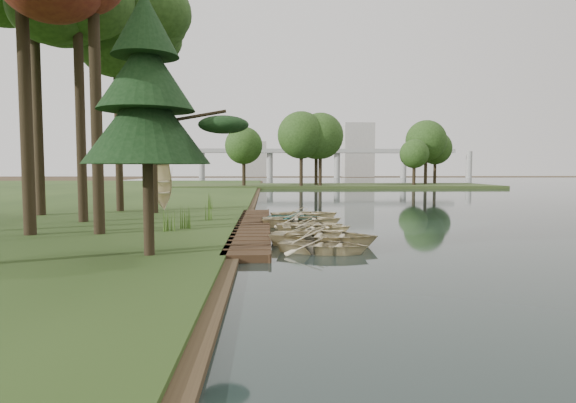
{
  "coord_description": "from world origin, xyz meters",
  "views": [
    {
      "loc": [
        -0.94,
        -22.58,
        2.96
      ],
      "look_at": [
        0.09,
        0.59,
        1.34
      ],
      "focal_mm": 30.0,
      "sensor_mm": 36.0,
      "label": 1
    }
  ],
  "objects_px": {
    "rowboat_0": "(323,243)",
    "pine_tree": "(146,96)",
    "boardwalk": "(253,228)",
    "rowboat_2": "(310,232)",
    "rowboat_1": "(324,235)",
    "stored_rowboat": "(163,205)"
  },
  "relations": [
    {
      "from": "boardwalk",
      "to": "pine_tree",
      "type": "bearing_deg",
      "value": -110.69
    },
    {
      "from": "rowboat_2",
      "to": "pine_tree",
      "type": "xyz_separation_m",
      "value": [
        -5.36,
        -4.52,
        4.76
      ]
    },
    {
      "from": "stored_rowboat",
      "to": "rowboat_2",
      "type": "bearing_deg",
      "value": -111.44
    },
    {
      "from": "rowboat_2",
      "to": "pine_tree",
      "type": "bearing_deg",
      "value": 113.65
    },
    {
      "from": "boardwalk",
      "to": "rowboat_1",
      "type": "relative_size",
      "value": 3.99
    },
    {
      "from": "rowboat_1",
      "to": "stored_rowboat",
      "type": "bearing_deg",
      "value": 48.36
    },
    {
      "from": "boardwalk",
      "to": "stored_rowboat",
      "type": "height_order",
      "value": "stored_rowboat"
    },
    {
      "from": "boardwalk",
      "to": "stored_rowboat",
      "type": "bearing_deg",
      "value": 126.65
    },
    {
      "from": "rowboat_0",
      "to": "stored_rowboat",
      "type": "height_order",
      "value": "stored_rowboat"
    },
    {
      "from": "stored_rowboat",
      "to": "rowboat_0",
      "type": "bearing_deg",
      "value": -117.11
    },
    {
      "from": "boardwalk",
      "to": "rowboat_0",
      "type": "height_order",
      "value": "rowboat_0"
    },
    {
      "from": "boardwalk",
      "to": "rowboat_0",
      "type": "distance_m",
      "value": 6.8
    },
    {
      "from": "rowboat_0",
      "to": "pine_tree",
      "type": "relative_size",
      "value": 0.4
    },
    {
      "from": "boardwalk",
      "to": "pine_tree",
      "type": "distance_m",
      "value": 9.72
    },
    {
      "from": "boardwalk",
      "to": "rowboat_2",
      "type": "distance_m",
      "value": 4.08
    },
    {
      "from": "rowboat_1",
      "to": "rowboat_2",
      "type": "distance_m",
      "value": 1.55
    },
    {
      "from": "rowboat_0",
      "to": "rowboat_1",
      "type": "relative_size",
      "value": 0.78
    },
    {
      "from": "rowboat_0",
      "to": "pine_tree",
      "type": "xyz_separation_m",
      "value": [
        -5.54,
        -1.53,
        4.75
      ]
    },
    {
      "from": "rowboat_1",
      "to": "rowboat_2",
      "type": "height_order",
      "value": "rowboat_1"
    },
    {
      "from": "pine_tree",
      "to": "rowboat_1",
      "type": "bearing_deg",
      "value": 27.72
    },
    {
      "from": "rowboat_0",
      "to": "pine_tree",
      "type": "height_order",
      "value": "pine_tree"
    },
    {
      "from": "rowboat_0",
      "to": "rowboat_1",
      "type": "bearing_deg",
      "value": 11.97
    }
  ]
}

